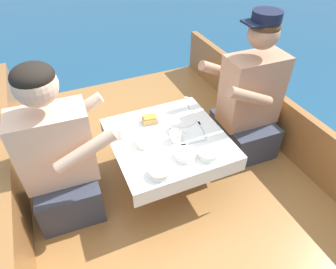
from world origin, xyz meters
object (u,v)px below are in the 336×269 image
Objects in this scene: coffee_cup_starboard at (124,131)px; sandwich at (150,119)px; coffee_cup_port at (175,136)px; person_starboard at (249,103)px; person_port at (60,158)px.

sandwich is at bearing 14.60° from coffee_cup_starboard.
coffee_cup_port is at bearing -31.83° from coffee_cup_starboard.
person_starboard is at bearing -8.62° from sandwich.
person_starboard reaches higher than coffee_cup_starboard.
coffee_cup_starboard is (0.41, 0.08, 0.00)m from person_port.
person_starboard is 10.26× the size of coffee_cup_port.
sandwich is at bearing 15.39° from person_port.
person_starboard is 0.63m from coffee_cup_port.
coffee_cup_starboard is (-0.28, 0.17, 0.00)m from coffee_cup_port.
person_port is at bearing 2.84° from person_starboard.
person_starboard is at bearing 4.03° from person_port.
person_starboard is 0.90m from coffee_cup_starboard.
sandwich is 0.24m from coffee_cup_port.
person_starboard reaches higher than sandwich.
coffee_cup_port and coffee_cup_starboard have the same top height.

